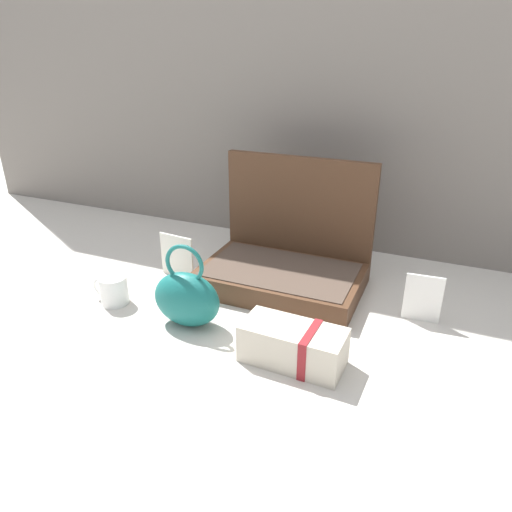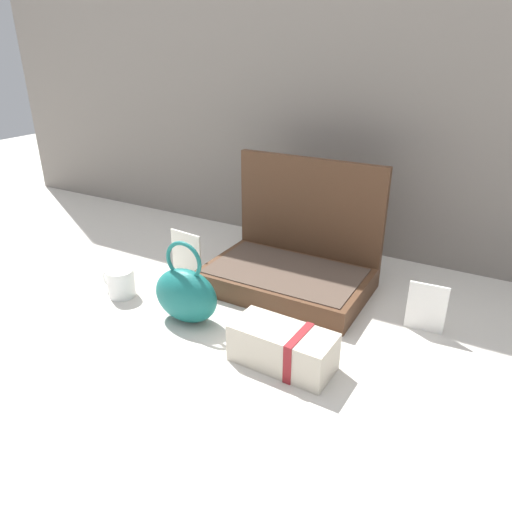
{
  "view_description": "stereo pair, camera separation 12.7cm",
  "coord_description": "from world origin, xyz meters",
  "px_view_note": "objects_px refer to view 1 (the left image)",
  "views": [
    {
      "loc": [
        0.47,
        -1.08,
        0.7
      ],
      "look_at": [
        0.01,
        -0.02,
        0.18
      ],
      "focal_mm": 33.2,
      "sensor_mm": 36.0,
      "label": 1
    },
    {
      "loc": [
        0.58,
        -1.03,
        0.7
      ],
      "look_at": [
        0.01,
        -0.02,
        0.18
      ],
      "focal_mm": 33.2,
      "sensor_mm": 36.0,
      "label": 2
    }
  ],
  "objects_px": {
    "coffee_mug": "(113,290)",
    "info_card_left": "(423,298)",
    "cream_toiletry_bag": "(294,345)",
    "open_suitcase": "(286,259)",
    "teal_pouch_handbag": "(187,298)",
    "poster_card_right": "(177,256)"
  },
  "relations": [
    {
      "from": "coffee_mug",
      "to": "info_card_left",
      "type": "height_order",
      "value": "info_card_left"
    },
    {
      "from": "info_card_left",
      "to": "cream_toiletry_bag",
      "type": "bearing_deg",
      "value": -133.11
    },
    {
      "from": "open_suitcase",
      "to": "coffee_mug",
      "type": "height_order",
      "value": "open_suitcase"
    },
    {
      "from": "teal_pouch_handbag",
      "to": "coffee_mug",
      "type": "height_order",
      "value": "teal_pouch_handbag"
    },
    {
      "from": "open_suitcase",
      "to": "cream_toiletry_bag",
      "type": "bearing_deg",
      "value": -67.21
    },
    {
      "from": "teal_pouch_handbag",
      "to": "cream_toiletry_bag",
      "type": "relative_size",
      "value": 0.95
    },
    {
      "from": "info_card_left",
      "to": "poster_card_right",
      "type": "relative_size",
      "value": 0.95
    },
    {
      "from": "open_suitcase",
      "to": "info_card_left",
      "type": "xyz_separation_m",
      "value": [
        0.42,
        -0.06,
        -0.01
      ]
    },
    {
      "from": "teal_pouch_handbag",
      "to": "info_card_left",
      "type": "height_order",
      "value": "teal_pouch_handbag"
    },
    {
      "from": "coffee_mug",
      "to": "info_card_left",
      "type": "xyz_separation_m",
      "value": [
        0.84,
        0.25,
        0.03
      ]
    },
    {
      "from": "open_suitcase",
      "to": "teal_pouch_handbag",
      "type": "bearing_deg",
      "value": -115.92
    },
    {
      "from": "coffee_mug",
      "to": "poster_card_right",
      "type": "bearing_deg",
      "value": 70.09
    },
    {
      "from": "open_suitcase",
      "to": "teal_pouch_handbag",
      "type": "xyz_separation_m",
      "value": [
        -0.16,
        -0.33,
        -0.0
      ]
    },
    {
      "from": "cream_toiletry_bag",
      "to": "info_card_left",
      "type": "height_order",
      "value": "info_card_left"
    },
    {
      "from": "coffee_mug",
      "to": "poster_card_right",
      "type": "height_order",
      "value": "poster_card_right"
    },
    {
      "from": "info_card_left",
      "to": "teal_pouch_handbag",
      "type": "bearing_deg",
      "value": -158.88
    },
    {
      "from": "info_card_left",
      "to": "coffee_mug",
      "type": "bearing_deg",
      "value": -166.98
    },
    {
      "from": "open_suitcase",
      "to": "cream_toiletry_bag",
      "type": "relative_size",
      "value": 1.95
    },
    {
      "from": "open_suitcase",
      "to": "teal_pouch_handbag",
      "type": "relative_size",
      "value": 2.06
    },
    {
      "from": "coffee_mug",
      "to": "info_card_left",
      "type": "bearing_deg",
      "value": 16.92
    },
    {
      "from": "open_suitcase",
      "to": "coffee_mug",
      "type": "relative_size",
      "value": 4.22
    },
    {
      "from": "open_suitcase",
      "to": "coffee_mug",
      "type": "xyz_separation_m",
      "value": [
        -0.42,
        -0.32,
        -0.04
      ]
    }
  ]
}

